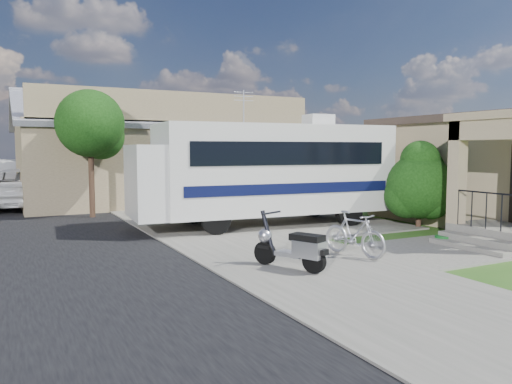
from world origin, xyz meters
name	(u,v)px	position (x,y,z in m)	size (l,w,h in m)	color
ground	(323,254)	(0.00, 0.00, 0.00)	(120.00, 120.00, 0.00)	#204913
sidewalk_slab	(160,209)	(-1.00, 10.00, 0.03)	(4.00, 80.00, 0.06)	#5D5B53
driveway_slab	(282,223)	(1.50, 4.50, 0.03)	(7.00, 6.00, 0.05)	#5D5B53
walk_slab	(448,249)	(3.00, -1.00, 0.03)	(4.00, 3.00, 0.05)	#5D5B53
warehouse	(156,159)	(0.00, 13.97, 1.99)	(12.50, 8.40, 5.04)	#746148
street_tree_a	(93,127)	(-3.70, 9.05, 3.25)	(2.44, 2.40, 4.58)	black
street_tree_b	(62,131)	(-3.70, 19.05, 3.39)	(2.44, 2.40, 4.73)	black
street_tree_c	(47,140)	(-3.70, 28.05, 3.10)	(2.44, 2.40, 4.42)	black
motorhome	(265,170)	(0.81, 4.38, 1.81)	(8.42, 3.22, 4.23)	beige
shrub	(419,183)	(4.97, 1.94, 1.40)	(2.23, 2.13, 2.74)	black
scooter	(294,248)	(-1.52, -1.15, 0.51)	(0.96, 1.65, 1.14)	black
bicycle	(354,237)	(0.35, -0.70, 0.51)	(0.48, 1.68, 1.01)	#AFAEB6
pickup_truck	(24,188)	(-5.83, 13.49, 0.83)	(2.76, 5.98, 1.66)	white
van	(3,178)	(-6.61, 19.55, 0.96)	(2.69, 6.61, 1.92)	white
garden_hose	(443,240)	(3.52, -0.37, 0.09)	(0.41, 0.41, 0.18)	#125B1D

